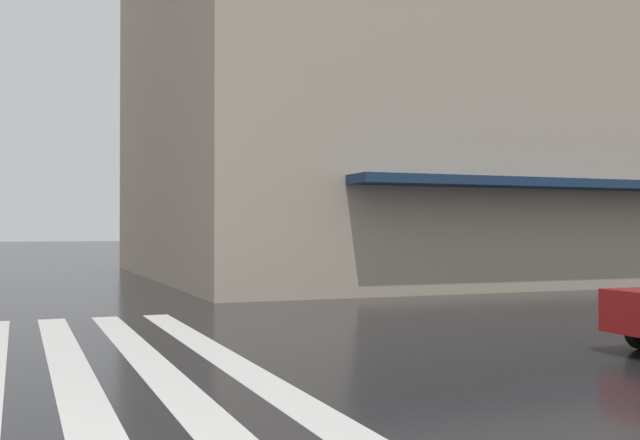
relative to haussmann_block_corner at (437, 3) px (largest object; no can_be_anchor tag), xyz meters
name	(u,v)px	position (x,y,z in m)	size (l,w,h in m)	color
zebra_crossing	(28,383)	(-17.52, 15.47, -10.81)	(13.00, 5.50, 0.01)	silver
haussmann_block_corner	(437,3)	(0.00, 0.00, 0.00)	(19.26, 22.52, 22.08)	tan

